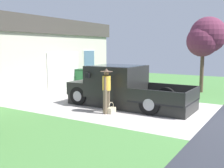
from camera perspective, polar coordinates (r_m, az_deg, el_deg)
pickup_truck at (r=11.39m, az=1.81°, el=-0.74°), size 2.17×5.23×1.71m
person_with_hat at (r=10.03m, az=-1.18°, el=-1.00°), size 0.50×0.47×1.68m
handbag at (r=10.12m, az=-0.19°, el=-5.54°), size 0.37×0.21×0.43m
house_with_garage at (r=17.58m, az=-19.92°, el=6.05°), size 11.43×6.52×4.09m
front_yard_tree at (r=15.59m, az=19.31°, el=9.25°), size 2.13×2.04×4.12m
wheeled_trash_bin at (r=16.65m, az=-6.35°, el=1.38°), size 0.60×0.72×1.14m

